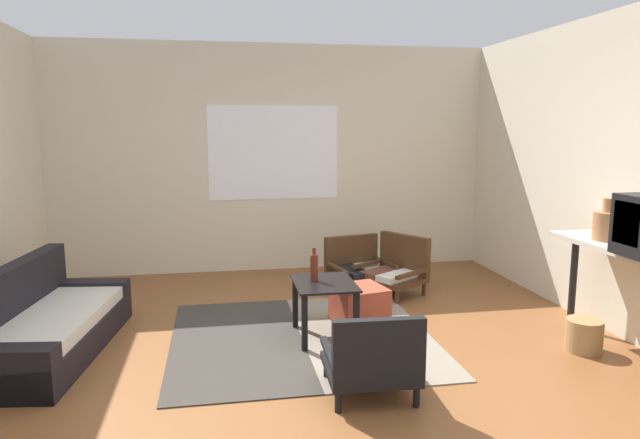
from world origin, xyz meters
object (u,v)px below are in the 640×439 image
object	(u,v)px
coffee_table	(324,294)
wicker_basket	(584,335)
armchair_corner	(395,268)
clay_vase	(609,224)
console_shelf	(635,261)
glass_bottle	(314,267)
couch	(44,326)
armchair_striped_foreground	(372,360)
ottoman_orange	(359,306)
armchair_by_window	(358,266)

from	to	relation	value
coffee_table	wicker_basket	size ratio (longest dim) A/B	2.22
armchair_corner	clay_vase	distance (m)	2.18
console_shelf	glass_bottle	distance (m)	2.43
glass_bottle	couch	bearing A→B (deg)	-179.85
couch	wicker_basket	world-z (taller)	couch
coffee_table	console_shelf	size ratio (longest dim) A/B	0.40
coffee_table	armchair_striped_foreground	xyz separation A→B (m)	(0.11, -1.11, -0.12)
armchair_corner	clay_vase	size ratio (longest dim) A/B	2.45
console_shelf	glass_bottle	world-z (taller)	console_shelf
console_shelf	glass_bottle	bearing A→B (deg)	157.95
coffee_table	console_shelf	world-z (taller)	console_shelf
clay_vase	glass_bottle	bearing A→B (deg)	165.28
couch	armchair_corner	size ratio (longest dim) A/B	2.26
armchair_striped_foreground	armchair_corner	bearing A→B (deg)	68.89
console_shelf	ottoman_orange	bearing A→B (deg)	148.14
ottoman_orange	armchair_corner	bearing A→B (deg)	55.30
console_shelf	armchair_corner	bearing A→B (deg)	120.69
coffee_table	clay_vase	world-z (taller)	clay_vase
armchair_corner	ottoman_orange	xyz separation A→B (m)	(-0.61, -0.88, -0.09)
couch	armchair_striped_foreground	world-z (taller)	couch
clay_vase	wicker_basket	distance (m)	0.89
couch	armchair_striped_foreground	distance (m)	2.57
armchair_striped_foreground	clay_vase	bearing A→B (deg)	15.57
armchair_by_window	armchair_corner	world-z (taller)	armchair_corner
clay_vase	armchair_corner	bearing A→B (deg)	125.23
couch	wicker_basket	xyz separation A→B (m)	(4.14, -0.69, -0.09)
coffee_table	console_shelf	distance (m)	2.36
couch	clay_vase	distance (m)	4.46
armchair_corner	armchair_striped_foreground	bearing A→B (deg)	-111.11
couch	clay_vase	world-z (taller)	clay_vase
coffee_table	glass_bottle	bearing A→B (deg)	142.62
armchair_corner	glass_bottle	bearing A→B (deg)	-133.96
ottoman_orange	console_shelf	world-z (taller)	console_shelf
console_shelf	wicker_basket	distance (m)	0.70
ottoman_orange	armchair_striped_foreground	bearing A→B (deg)	-100.70
couch	glass_bottle	xyz separation A→B (m)	(2.11, 0.01, 0.38)
armchair_by_window	ottoman_orange	distance (m)	1.19
wicker_basket	clay_vase	bearing A→B (deg)	26.46
couch	armchair_by_window	size ratio (longest dim) A/B	2.48
couch	wicker_basket	bearing A→B (deg)	-9.49
clay_vase	wicker_basket	size ratio (longest dim) A/B	1.19
coffee_table	clay_vase	distance (m)	2.31
couch	clay_vase	size ratio (longest dim) A/B	5.52
console_shelf	clay_vase	xyz separation A→B (m)	(-0.00, 0.32, 0.22)
couch	ottoman_orange	world-z (taller)	couch
armchair_by_window	console_shelf	xyz separation A→B (m)	(1.53, -2.28, 0.52)
armchair_corner	couch	bearing A→B (deg)	-160.87
armchair_corner	console_shelf	bearing A→B (deg)	-59.31
armchair_by_window	armchair_corner	size ratio (longest dim) A/B	0.91
coffee_table	ottoman_orange	world-z (taller)	coffee_table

